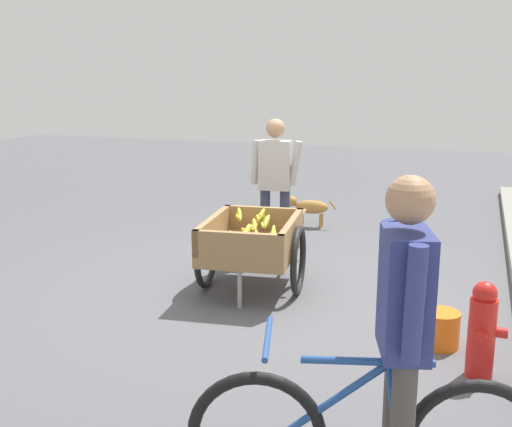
{
  "coord_description": "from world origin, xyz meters",
  "views": [
    {
      "loc": [
        5.16,
        1.82,
        1.99
      ],
      "look_at": [
        -0.02,
        -0.04,
        0.75
      ],
      "focal_mm": 43.59,
      "sensor_mm": 36.0,
      "label": 1
    }
  ],
  "objects_px": {
    "dog": "(309,207)",
    "plastic_bucket": "(440,329)",
    "vendor_person": "(275,176)",
    "fire_hydrant": "(482,330)",
    "cyclist_person": "(404,318)",
    "fruit_cart": "(252,245)"
  },
  "relations": [
    {
      "from": "fruit_cart",
      "to": "plastic_bucket",
      "type": "distance_m",
      "value": 1.91
    },
    {
      "from": "vendor_person",
      "to": "dog",
      "type": "relative_size",
      "value": 2.26
    },
    {
      "from": "cyclist_person",
      "to": "fire_hydrant",
      "type": "bearing_deg",
      "value": 166.1
    },
    {
      "from": "vendor_person",
      "to": "plastic_bucket",
      "type": "height_order",
      "value": "vendor_person"
    },
    {
      "from": "fruit_cart",
      "to": "fire_hydrant",
      "type": "bearing_deg",
      "value": 61.33
    },
    {
      "from": "cyclist_person",
      "to": "dog",
      "type": "height_order",
      "value": "cyclist_person"
    },
    {
      "from": "plastic_bucket",
      "to": "dog",
      "type": "bearing_deg",
      "value": -150.01
    },
    {
      "from": "vendor_person",
      "to": "fire_hydrant",
      "type": "distance_m",
      "value": 3.17
    },
    {
      "from": "vendor_person",
      "to": "fire_hydrant",
      "type": "height_order",
      "value": "vendor_person"
    },
    {
      "from": "fruit_cart",
      "to": "dog",
      "type": "distance_m",
      "value": 2.58
    },
    {
      "from": "cyclist_person",
      "to": "dog",
      "type": "relative_size",
      "value": 2.34
    },
    {
      "from": "fruit_cart",
      "to": "fire_hydrant",
      "type": "height_order",
      "value": "fruit_cart"
    },
    {
      "from": "plastic_bucket",
      "to": "fire_hydrant",
      "type": "bearing_deg",
      "value": 34.95
    },
    {
      "from": "fruit_cart",
      "to": "plastic_bucket",
      "type": "height_order",
      "value": "fruit_cart"
    },
    {
      "from": "dog",
      "to": "plastic_bucket",
      "type": "distance_m",
      "value": 3.78
    },
    {
      "from": "vendor_person",
      "to": "dog",
      "type": "distance_m",
      "value": 1.58
    },
    {
      "from": "fire_hydrant",
      "to": "fruit_cart",
      "type": "bearing_deg",
      "value": -118.67
    },
    {
      "from": "cyclist_person",
      "to": "dog",
      "type": "distance_m",
      "value": 5.52
    },
    {
      "from": "fire_hydrant",
      "to": "plastic_bucket",
      "type": "height_order",
      "value": "fire_hydrant"
    },
    {
      "from": "cyclist_person",
      "to": "plastic_bucket",
      "type": "relative_size",
      "value": 5.5
    },
    {
      "from": "vendor_person",
      "to": "cyclist_person",
      "type": "distance_m",
      "value": 4.14
    },
    {
      "from": "fruit_cart",
      "to": "plastic_bucket",
      "type": "xyz_separation_m",
      "value": [
        0.7,
        1.75,
        -0.3
      ]
    }
  ]
}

